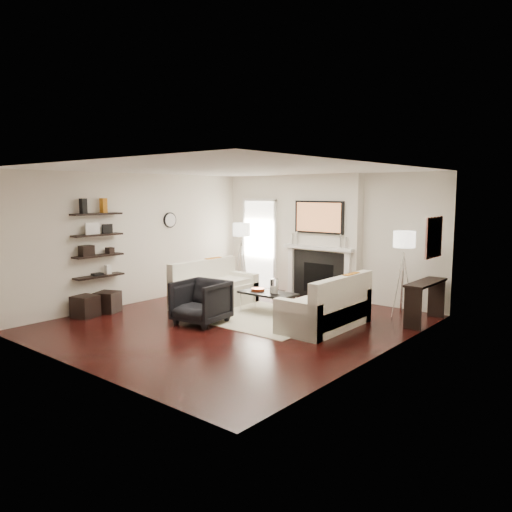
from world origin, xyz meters
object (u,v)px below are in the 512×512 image
Objects in this scene: loveseat_left_base at (215,296)px; lamp_right_shade at (404,239)px; loveseat_right_base at (324,316)px; coffee_table at (268,293)px; lamp_left_shade at (242,230)px; ottoman_near at (108,302)px; armchair at (201,300)px.

lamp_right_shade reaches higher than loveseat_left_base.
lamp_right_shade is at bearing 66.96° from loveseat_right_base.
lamp_right_shade is at bearing 26.83° from loveseat_left_base.
coffee_table is at bearing -143.99° from lamp_right_shade.
lamp_right_shade is (0.69, 1.62, 1.24)m from loveseat_right_base.
lamp_left_shade is 3.52m from ottoman_near.
armchair reaches higher than loveseat_right_base.
coffee_table is at bearing 36.97° from ottoman_near.
armchair is at bearing -110.73° from coffee_table.
armchair reaches higher than coffee_table.
lamp_right_shade reaches higher than coffee_table.
ottoman_near is (-3.83, -1.73, -0.01)m from loveseat_right_base.
lamp_left_shade is 3.90m from lamp_right_shade.
lamp_left_shade reaches higher than loveseat_right_base.
lamp_left_shade is (-1.86, 1.37, 1.05)m from coffee_table.
loveseat_right_base is at bearing -113.04° from lamp_right_shade.
loveseat_right_base is at bearing -5.85° from coffee_table.
coffee_table is 2.75× the size of lamp_right_shade.
armchair is 2.12× the size of lamp_left_shade.
lamp_left_shade is at bearing 143.73° from coffee_table.
lamp_left_shade is 1.00× the size of ottoman_near.
loveseat_left_base is at bearing 53.66° from ottoman_near.
ottoman_near is (-4.52, -3.35, -1.25)m from lamp_right_shade.
lamp_left_shade is at bearing 79.15° from ottoman_near.
loveseat_left_base is 1.00× the size of loveseat_right_base.
lamp_right_shade is (3.27, 1.66, 1.24)m from loveseat_left_base.
loveseat_left_base is 1.36m from armchair.
loveseat_left_base is 3.87m from lamp_right_shade.
loveseat_left_base is at bearing -179.19° from loveseat_right_base.
lamp_left_shade is 1.00× the size of lamp_right_shade.
lamp_right_shade reaches higher than armchair.
loveseat_right_base is at bearing 24.31° from ottoman_near.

